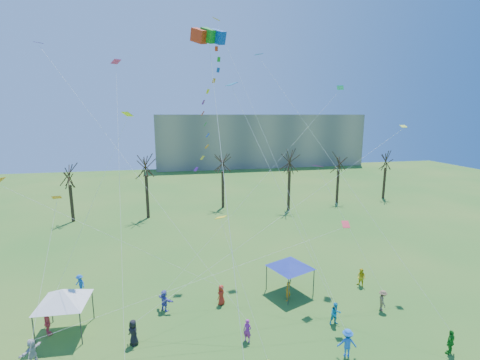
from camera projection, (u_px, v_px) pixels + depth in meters
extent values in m
cube|color=gray|center=(259.00, 140.00, 99.75)|extent=(60.00, 14.00, 15.00)
cylinder|color=black|center=(72.00, 203.00, 47.15)|extent=(0.44, 0.44, 5.30)
cylinder|color=black|center=(147.00, 197.00, 48.75)|extent=(0.44, 0.44, 6.38)
cylinder|color=black|center=(223.00, 190.00, 54.30)|extent=(0.44, 0.44, 5.98)
cylinder|color=black|center=(289.00, 191.00, 52.91)|extent=(0.44, 0.44, 6.32)
cylinder|color=black|center=(338.00, 187.00, 57.46)|extent=(0.44, 0.44, 5.63)
cylinder|color=black|center=(384.00, 183.00, 60.37)|extent=(0.44, 0.44, 5.60)
cube|color=red|center=(199.00, 36.00, 22.29)|extent=(1.21, 1.38, 1.22)
cube|color=#128D1D|center=(208.00, 36.00, 22.42)|extent=(1.21, 1.38, 1.22)
cube|color=#0D44AE|center=(217.00, 37.00, 22.54)|extent=(1.21, 1.38, 1.22)
cylinder|color=white|center=(225.00, 189.00, 18.86)|extent=(0.02, 0.02, 20.28)
cylinder|color=#3F3F44|center=(34.00, 333.00, 21.54)|extent=(0.08, 0.08, 2.32)
cylinder|color=#3F3F44|center=(81.00, 328.00, 21.97)|extent=(0.08, 0.08, 2.32)
cylinder|color=#3F3F44|center=(51.00, 308.00, 24.32)|extent=(0.08, 0.08, 2.32)
cylinder|color=#3F3F44|center=(93.00, 304.00, 24.75)|extent=(0.08, 0.08, 2.32)
pyramid|color=white|center=(63.00, 296.00, 22.82)|extent=(4.42, 4.42, 0.99)
cylinder|color=#3F3F44|center=(288.00, 292.00, 26.57)|extent=(0.10, 0.10, 2.28)
cylinder|color=#3F3F44|center=(314.00, 282.00, 28.10)|extent=(0.10, 0.10, 2.28)
cylinder|color=#3F3F44|center=(266.00, 277.00, 28.88)|extent=(0.10, 0.10, 2.28)
cylinder|color=#3F3F44|center=(291.00, 269.00, 30.41)|extent=(0.10, 0.10, 2.28)
pyramid|color=#2032A4|center=(290.00, 262.00, 28.17)|extent=(4.04, 4.04, 0.98)
imported|color=blue|center=(347.00, 343.00, 20.91)|extent=(1.34, 0.98, 1.85)
imported|color=#1C8020|center=(451.00, 342.00, 21.16)|extent=(1.04, 0.76, 1.64)
imported|color=silver|center=(32.00, 351.00, 20.34)|extent=(1.17, 1.55, 1.63)
imported|color=black|center=(133.00, 332.00, 22.02)|extent=(0.95, 1.02, 1.75)
imported|color=#9C2792|center=(247.00, 331.00, 22.31)|extent=(0.69, 0.65, 1.58)
imported|color=#0D88BB|center=(336.00, 314.00, 24.13)|extent=(0.84, 0.67, 1.68)
imported|color=#7E6345|center=(383.00, 300.00, 25.87)|extent=(0.92, 1.21, 1.66)
imported|color=#FF5460|center=(48.00, 323.00, 22.97)|extent=(0.93, 1.10, 1.76)
imported|color=#5857BC|center=(164.00, 300.00, 25.84)|extent=(1.44, 1.50, 1.70)
imported|color=red|center=(221.00, 295.00, 26.71)|extent=(0.92, 0.94, 1.63)
imported|color=orange|center=(288.00, 291.00, 27.28)|extent=(0.66, 0.71, 1.63)
imported|color=gold|center=(361.00, 278.00, 29.52)|extent=(0.91, 0.99, 1.64)
imported|color=blue|center=(80.00, 283.00, 28.60)|extent=(1.15, 1.08, 1.56)
cube|color=orange|center=(57.00, 197.00, 20.74)|extent=(0.62, 0.72, 0.31)
cylinder|color=white|center=(41.00, 290.00, 18.17)|extent=(0.01, 0.01, 10.82)
cube|color=#D62396|center=(116.00, 62.00, 26.45)|extent=(0.88, 0.92, 0.31)
cylinder|color=white|center=(120.00, 190.00, 21.39)|extent=(0.01, 0.01, 22.64)
cube|color=yellow|center=(221.00, 217.00, 20.07)|extent=(0.77, 0.73, 0.20)
cylinder|color=white|center=(244.00, 288.00, 19.34)|extent=(0.01, 0.01, 8.27)
cube|color=#1676A9|center=(232.00, 84.00, 23.48)|extent=(0.87, 0.80, 0.28)
cylinder|color=white|center=(286.00, 203.00, 22.16)|extent=(0.01, 0.01, 18.00)
cube|color=#287AE3|center=(259.00, 54.00, 32.85)|extent=(0.89, 0.76, 0.18)
cylinder|color=white|center=(334.00, 164.00, 26.96)|extent=(0.01, 0.01, 27.38)
cube|color=red|center=(346.00, 224.00, 24.06)|extent=(0.64, 0.71, 0.37)
cylinder|color=white|center=(202.00, 279.00, 22.15)|extent=(0.01, 0.01, 21.65)
cube|color=#B8E235|center=(403.00, 126.00, 29.13)|extent=(0.61, 0.71, 0.21)
cylinder|color=white|center=(287.00, 212.00, 25.53)|extent=(0.01, 0.01, 26.49)
cube|color=purple|center=(38.00, 43.00, 27.56)|extent=(0.76, 0.73, 0.14)
cylinder|color=white|center=(132.00, 168.00, 24.89)|extent=(0.01, 0.01, 27.32)
cube|color=#E6A10C|center=(216.00, 19.00, 32.91)|extent=(0.84, 0.78, 0.36)
cylinder|color=white|center=(267.00, 141.00, 28.48)|extent=(0.01, 0.01, 27.89)
cube|color=#FF2A8E|center=(318.00, 166.00, 27.01)|extent=(0.89, 0.79, 0.17)
cylinder|color=white|center=(350.00, 229.00, 26.40)|extent=(0.01, 0.01, 10.82)
cube|color=#EAF419|center=(127.00, 114.00, 22.36)|extent=(0.78, 0.83, 0.32)
cylinder|color=white|center=(87.00, 217.00, 22.62)|extent=(0.01, 0.01, 14.65)
cube|color=#1AA4C7|center=(340.00, 88.00, 31.00)|extent=(0.90, 0.94, 0.36)
cylinder|color=white|center=(260.00, 182.00, 28.38)|extent=(0.01, 0.01, 23.48)
cylinder|color=white|center=(130.00, 245.00, 22.44)|extent=(0.01, 0.01, 16.62)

